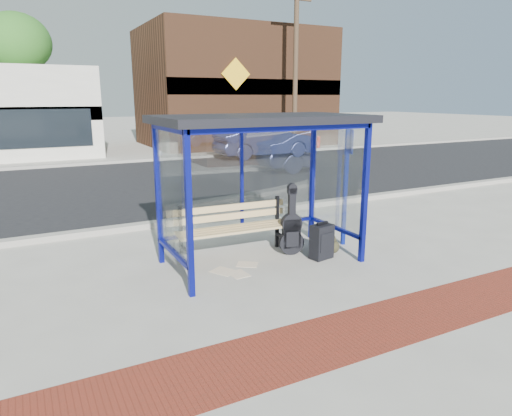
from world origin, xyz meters
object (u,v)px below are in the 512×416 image
guitar_bag (291,230)px  bench (234,226)px  backpack (330,243)px  fire_hydrant (318,141)px  parked_car (265,140)px  suitcase (322,242)px

guitar_bag → bench: bearing=173.0°
guitar_bag → backpack: size_ratio=2.88×
fire_hydrant → backpack: bearing=-124.3°
bench → guitar_bag: bearing=-18.3°
bench → parked_car: bearing=62.1°
bench → guitar_bag: 1.00m
guitar_bag → backpack: bearing=-12.5°
parked_car → fire_hydrant: (4.34, 1.96, -0.40)m
bench → backpack: 1.71m
suitcase → fire_hydrant: fire_hydrant is taller
guitar_bag → parked_car: parked_car is taller
suitcase → backpack: 0.33m
guitar_bag → fire_hydrant: (10.30, 13.92, -0.07)m
parked_car → guitar_bag: bearing=154.2°
parked_car → suitcase: bearing=156.3°
bench → parked_car: (6.89, 11.60, 0.22)m
guitar_bag → parked_car: size_ratio=0.26×
guitar_bag → suitcase: 0.57m
guitar_bag → fire_hydrant: bearing=67.7°
suitcase → fire_hydrant: bearing=44.8°
guitar_bag → backpack: 0.72m
guitar_bag → suitcase: (0.33, -0.45, -0.13)m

